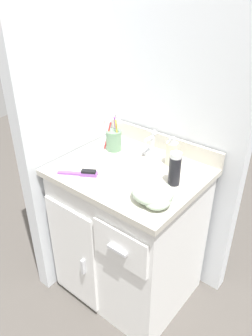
{
  "coord_description": "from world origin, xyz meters",
  "views": [
    {
      "loc": [
        0.84,
        -1.06,
        1.62
      ],
      "look_at": [
        0.0,
        -0.03,
        0.83
      ],
      "focal_mm": 35.0,
      "sensor_mm": 36.0,
      "label": 1
    }
  ],
  "objects_px": {
    "soap_dispenser": "(171,153)",
    "toothbrush_cup": "(114,140)",
    "hand_towel": "(154,194)",
    "hairbrush": "(83,173)",
    "shaving_cream_can": "(175,169)"
  },
  "relations": [
    {
      "from": "soap_dispenser",
      "to": "toothbrush_cup",
      "type": "bearing_deg",
      "value": -169.76
    },
    {
      "from": "soap_dispenser",
      "to": "hand_towel",
      "type": "bearing_deg",
      "value": -70.31
    },
    {
      "from": "soap_dispenser",
      "to": "hairbrush",
      "type": "xyz_separation_m",
      "value": [
        -0.26,
        -0.35,
        -0.05
      ]
    },
    {
      "from": "soap_dispenser",
      "to": "hairbrush",
      "type": "distance_m",
      "value": 0.44
    },
    {
      "from": "toothbrush_cup",
      "to": "hand_towel",
      "type": "height_order",
      "value": "toothbrush_cup"
    },
    {
      "from": "toothbrush_cup",
      "to": "hairbrush",
      "type": "relative_size",
      "value": 1.09
    },
    {
      "from": "soap_dispenser",
      "to": "shaving_cream_can",
      "type": "height_order",
      "value": "shaving_cream_can"
    },
    {
      "from": "soap_dispenser",
      "to": "shaving_cream_can",
      "type": "bearing_deg",
      "value": -53.47
    },
    {
      "from": "toothbrush_cup",
      "to": "hairbrush",
      "type": "distance_m",
      "value": 0.3
    },
    {
      "from": "toothbrush_cup",
      "to": "shaving_cream_can",
      "type": "bearing_deg",
      "value": -11.21
    },
    {
      "from": "soap_dispenser",
      "to": "hand_towel",
      "type": "height_order",
      "value": "soap_dispenser"
    },
    {
      "from": "hand_towel",
      "to": "soap_dispenser",
      "type": "bearing_deg",
      "value": 109.69
    },
    {
      "from": "toothbrush_cup",
      "to": "hand_towel",
      "type": "relative_size",
      "value": 1.04
    },
    {
      "from": "hand_towel",
      "to": "toothbrush_cup",
      "type": "bearing_deg",
      "value": 149.86
    },
    {
      "from": "shaving_cream_can",
      "to": "hand_towel",
      "type": "distance_m",
      "value": 0.17
    }
  ]
}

